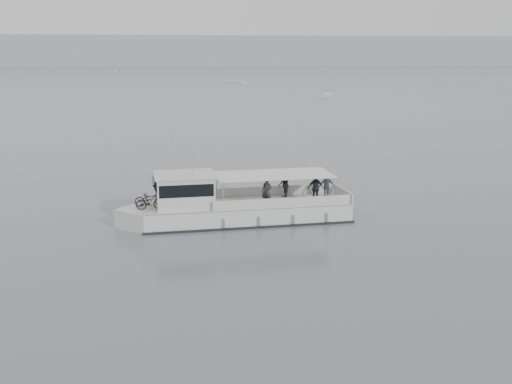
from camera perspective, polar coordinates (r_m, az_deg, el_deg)
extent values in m
plane|color=#525C61|center=(31.92, -4.92, -2.41)|extent=(1400.00, 1400.00, 0.00)
cube|color=#939EA8|center=(590.73, -7.05, 13.81)|extent=(1400.00, 90.00, 28.00)
cube|color=silver|center=(30.75, -0.93, -2.18)|extent=(11.14, 3.74, 1.19)
cube|color=silver|center=(30.29, -11.18, -2.68)|extent=(2.96, 2.96, 1.19)
cube|color=beige|center=(30.60, -0.93, -1.11)|extent=(11.14, 3.74, 0.05)
cube|color=black|center=(30.85, -0.92, -2.84)|extent=(11.33, 3.86, 0.16)
cube|color=silver|center=(32.19, 1.50, 0.12)|extent=(7.29, 0.64, 0.55)
cube|color=silver|center=(29.53, 2.70, -1.11)|extent=(7.29, 0.64, 0.55)
cube|color=silver|center=(31.92, 8.70, -0.15)|extent=(0.31, 2.92, 0.55)
cube|color=silver|center=(30.00, -7.12, 0.11)|extent=(3.10, 2.68, 1.64)
cube|color=black|center=(29.91, -9.83, 0.24)|extent=(0.68, 2.31, 1.06)
cube|color=black|center=(29.94, -7.14, 0.62)|extent=(2.92, 2.70, 0.64)
cube|color=silver|center=(29.82, -7.17, 1.73)|extent=(3.29, 2.87, 0.09)
cube|color=silver|center=(30.55, 1.76, 1.76)|extent=(6.40, 3.20, 0.07)
cylinder|color=silver|center=(28.97, -3.32, -0.43)|extent=(0.06, 0.06, 1.51)
cylinder|color=silver|center=(31.43, -3.97, 0.66)|extent=(0.06, 0.06, 1.51)
cylinder|color=silver|center=(30.30, 7.68, 0.09)|extent=(0.06, 0.06, 1.51)
cylinder|color=silver|center=(32.67, 6.24, 1.10)|extent=(0.06, 0.06, 1.51)
cylinder|color=silver|center=(30.38, -8.38, 4.18)|extent=(0.03, 0.03, 2.37)
cylinder|color=silver|center=(29.03, -6.41, 3.45)|extent=(0.03, 0.03, 2.01)
cylinder|color=silver|center=(29.00, -3.02, -3.07)|extent=(0.23, 0.23, 0.46)
cylinder|color=silver|center=(29.31, 0.52, -2.88)|extent=(0.23, 0.23, 0.46)
cylinder|color=silver|center=(29.72, 3.97, -2.68)|extent=(0.23, 0.23, 0.46)
cylinder|color=silver|center=(30.24, 7.32, -2.47)|extent=(0.23, 0.23, 0.46)
imported|color=black|center=(30.39, -10.58, -0.64)|extent=(1.60, 0.66, 0.82)
imported|color=black|center=(29.67, -10.56, -0.94)|extent=(1.47, 0.52, 0.87)
imported|color=#262933|center=(29.81, 1.08, 0.01)|extent=(0.67, 0.61, 1.53)
imported|color=#262933|center=(31.48, 2.78, 0.72)|extent=(0.64, 0.79, 1.53)
imported|color=#262933|center=(30.75, 5.96, 0.36)|extent=(0.96, 0.57, 1.53)
imported|color=#262933|center=(31.87, 7.05, 0.79)|extent=(1.00, 0.59, 1.53)
cube|color=silver|center=(128.79, 7.14, 9.56)|extent=(3.79, 5.88, 0.75)
cube|color=silver|center=(128.76, 7.15, 9.70)|extent=(2.20, 2.42, 0.45)
cylinder|color=silver|center=(128.61, 7.19, 11.07)|extent=(0.08, 0.08, 6.18)
cube|color=silver|center=(195.27, -1.96, 10.92)|extent=(6.46, 5.99, 0.75)
cube|color=silver|center=(195.26, -1.96, 11.02)|extent=(2.99, 2.95, 0.45)
cylinder|color=silver|center=(195.14, -1.97, 12.09)|extent=(0.08, 0.08, 7.35)
cube|color=silver|center=(370.40, -13.87, 11.71)|extent=(1.81, 5.43, 0.75)
cube|color=silver|center=(370.39, -13.87, 11.76)|extent=(1.54, 1.92, 0.45)
cylinder|color=silver|center=(370.34, -13.90, 12.22)|extent=(0.08, 0.08, 5.95)
cube|color=silver|center=(417.76, 7.06, 12.14)|extent=(3.54, 5.84, 0.75)
cube|color=silver|center=(417.75, 7.06, 12.18)|extent=(2.12, 2.36, 0.45)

